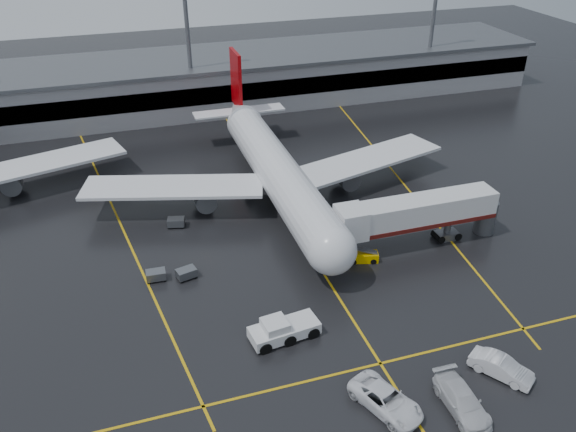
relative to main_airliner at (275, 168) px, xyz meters
name	(u,v)px	position (x,y,z in m)	size (l,w,h in m)	color
ground	(299,234)	(0.00, -9.70, -4.21)	(220.00, 220.00, 0.00)	black
apron_line_centre	(299,234)	(0.00, -9.70, -4.20)	(0.25, 90.00, 0.02)	gold
apron_line_stop	(380,363)	(0.00, -31.70, -4.20)	(60.00, 0.25, 0.02)	gold
apron_line_left	(118,219)	(-20.00, 0.30, -4.20)	(0.25, 70.00, 0.02)	gold
apron_line_right	(398,177)	(18.00, 0.30, -4.20)	(0.25, 70.00, 0.02)	gold
terminal	(214,80)	(0.00, 38.23, 0.11)	(122.00, 19.00, 8.60)	gray
light_mast_mid	(187,32)	(-5.00, 32.30, 10.27)	(3.00, 1.20, 25.45)	#595B60
light_mast_right	(434,14)	(40.00, 32.30, 10.27)	(3.00, 1.20, 25.45)	#595B60
main_airliner	(275,168)	(0.00, 0.00, 0.00)	(48.80, 45.60, 14.10)	silver
jet_bridge	(418,215)	(11.87, -15.70, -0.28)	(19.90, 3.40, 6.05)	silver
pushback_tractor	(282,330)	(-7.10, -25.98, -3.30)	(6.63, 3.44, 2.27)	silver
belt_loader	(363,257)	(4.93, -16.90, -3.70)	(3.51, 2.25, 2.06)	#E0AD00
service_van_a	(386,400)	(-1.75, -36.22, -3.33)	(2.91, 6.32, 1.76)	white
service_van_b	(462,401)	(3.92, -38.12, -3.31)	(2.51, 6.16, 1.79)	silver
service_van_c	(501,367)	(9.04, -35.99, -3.34)	(1.85, 5.30, 1.75)	silver
baggage_cart_a	(186,273)	(-13.95, -14.20, -3.58)	(2.26, 1.75, 1.12)	#595B60
baggage_cart_b	(156,275)	(-17.02, -13.56, -3.58)	(2.06, 1.39, 1.12)	#595B60
baggage_cart_c	(176,222)	(-13.45, -3.50, -3.58)	(2.25, 1.73, 1.12)	#595B60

